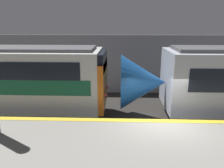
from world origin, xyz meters
TOP-DOWN VIEW (x-y plane):
  - ground_plane at (0.00, 0.00)m, footprint 120.00×120.00m
  - platform at (0.00, -2.15)m, footprint 40.00×4.30m
  - station_rear_barrier at (0.00, 6.82)m, footprint 50.00×0.15m

SIDE VIEW (x-z plane):
  - ground_plane at x=0.00m, z-range 0.00..0.00m
  - platform at x=0.00m, z-range 0.00..1.07m
  - station_rear_barrier at x=0.00m, z-range 0.00..4.01m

